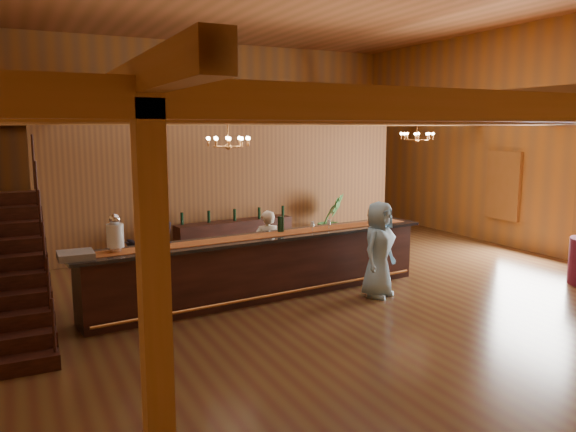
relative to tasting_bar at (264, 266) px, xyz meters
name	(u,v)px	position (x,y,z in m)	size (l,w,h in m)	color
floor	(320,281)	(1.41, 0.45, -0.57)	(14.00, 14.00, 0.00)	#553A1D
wall_back	(206,137)	(1.41, 7.45, 2.18)	(12.00, 0.10, 5.50)	#AB6C2D
wall_right	(541,139)	(7.41, 0.45, 2.18)	(0.10, 14.00, 5.50)	#AB6C2D
beam_grid	(309,116)	(1.41, 0.96, 2.67)	(11.90, 13.90, 0.39)	#9E6534
support_posts	(334,205)	(1.41, -0.05, 1.03)	(9.20, 10.20, 3.20)	#9E6534
partition_wall	(233,188)	(0.91, 3.95, 0.98)	(9.00, 0.18, 3.10)	brown
window_right_back	(504,186)	(7.36, 1.45, 0.98)	(0.12, 1.05, 1.75)	white
staircase	(10,272)	(-4.04, -0.29, 0.43)	(1.00, 2.80, 2.00)	#381811
backroom_boxes	(215,217)	(1.12, 5.95, -0.04)	(4.10, 0.60, 1.10)	#381811
tasting_bar	(264,266)	(0.00, 0.00, 0.00)	(6.77, 1.51, 1.13)	#381811
beverage_dispenser	(115,234)	(-2.58, -0.20, 0.84)	(0.26, 0.26, 0.60)	silver
glass_rack_tray	(76,255)	(-3.17, -0.37, 0.60)	(0.50, 0.50, 0.10)	gray
raffle_drum	(376,215)	(2.53, 0.20, 0.73)	(0.34, 0.24, 0.30)	brown
bar_bottle_0	(280,224)	(0.38, 0.17, 0.70)	(0.07, 0.07, 0.30)	black
bar_bottle_1	(282,224)	(0.43, 0.17, 0.70)	(0.07, 0.07, 0.30)	black
backbar_shelf	(235,238)	(0.76, 3.44, -0.15)	(2.95, 0.46, 0.83)	#381811
chandelier_left	(228,141)	(-0.33, 0.86, 2.19)	(0.80, 0.80, 0.59)	#C78243
chandelier_right	(417,136)	(5.06, 2.14, 2.24)	(0.80, 0.80, 0.54)	#C78243
bartender	(267,248)	(0.39, 0.75, 0.16)	(0.53, 0.35, 1.45)	white
staff_second	(152,246)	(-1.78, 0.87, 0.38)	(0.92, 0.72, 1.89)	#1D2033
guest	(379,249)	(1.86, -0.85, 0.29)	(0.84, 0.55, 1.73)	#8EC1E3
floor_plant	(331,220)	(3.36, 3.32, 0.11)	(0.75, 0.60, 1.36)	#387033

